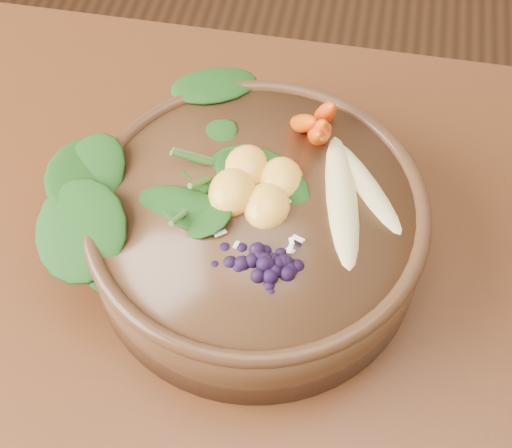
% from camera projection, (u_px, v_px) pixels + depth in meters
% --- Properties ---
extents(stoneware_bowl, '(0.37, 0.37, 0.08)m').
position_uv_depth(stoneware_bowl, '(256.00, 230.00, 0.64)').
color(stoneware_bowl, '#4B2F1C').
rests_on(stoneware_bowl, dining_table).
extents(kale_heap, '(0.23, 0.22, 0.04)m').
position_uv_depth(kale_heap, '(197.00, 136.00, 0.62)').
color(kale_heap, '#184511').
rests_on(kale_heap, stoneware_bowl).
extents(carrot_cluster, '(0.08, 0.08, 0.08)m').
position_uv_depth(carrot_cluster, '(308.00, 98.00, 0.62)').
color(carrot_cluster, '#FC4807').
rests_on(carrot_cluster, stoneware_bowl).
extents(banana_halves, '(0.11, 0.17, 0.03)m').
position_uv_depth(banana_halves, '(356.00, 182.00, 0.60)').
color(banana_halves, '#E0CC84').
rests_on(banana_halves, stoneware_bowl).
extents(mandarin_cluster, '(0.11, 0.11, 0.03)m').
position_uv_depth(mandarin_cluster, '(256.00, 175.00, 0.60)').
color(mandarin_cluster, '#FDB135').
rests_on(mandarin_cluster, stoneware_bowl).
extents(blueberry_pile, '(0.16, 0.14, 0.04)m').
position_uv_depth(blueberry_pile, '(267.00, 251.00, 0.55)').
color(blueberry_pile, black).
rests_on(blueberry_pile, stoneware_bowl).
extents(coconut_flakes, '(0.11, 0.09, 0.01)m').
position_uv_depth(coconut_flakes, '(261.00, 221.00, 0.59)').
color(coconut_flakes, white).
rests_on(coconut_flakes, stoneware_bowl).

